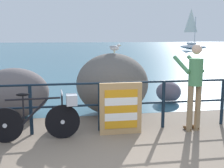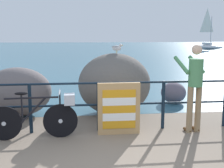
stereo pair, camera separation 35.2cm
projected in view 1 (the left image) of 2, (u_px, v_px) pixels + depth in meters
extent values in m
cube|color=#756656|center=(73.00, 61.00, 23.28)|extent=(120.00, 120.00, 0.10)
cube|color=#38667A|center=(68.00, 47.00, 50.68)|extent=(120.00, 90.00, 0.01)
cylinder|color=black|center=(31.00, 110.00, 5.52)|extent=(0.07, 0.07, 1.02)
cylinder|color=black|center=(100.00, 107.00, 5.74)|extent=(0.07, 0.07, 1.02)
cylinder|color=black|center=(163.00, 104.00, 5.96)|extent=(0.07, 0.07, 1.02)
cylinder|color=black|center=(222.00, 102.00, 6.18)|extent=(0.07, 0.07, 1.02)
cylinder|color=black|center=(99.00, 83.00, 5.66)|extent=(8.20, 0.04, 0.04)
cylinder|color=black|center=(100.00, 105.00, 5.73)|extent=(8.20, 0.04, 0.04)
cylinder|color=black|center=(5.00, 125.00, 5.11)|extent=(0.66, 0.07, 0.66)
cylinder|color=#B7BCC6|center=(5.00, 125.00, 5.11)|extent=(0.08, 0.06, 0.08)
cylinder|color=black|center=(63.00, 122.00, 5.33)|extent=(0.66, 0.07, 0.66)
cylinder|color=#B7BCC6|center=(63.00, 122.00, 5.33)|extent=(0.08, 0.06, 0.08)
cylinder|color=black|center=(33.00, 99.00, 5.14)|extent=(0.99, 0.09, 0.04)
cylinder|color=black|center=(35.00, 111.00, 5.19)|extent=(0.50, 0.07, 0.50)
cylinder|color=black|center=(23.00, 110.00, 5.14)|extent=(0.03, 0.03, 0.53)
ellipsoid|color=black|center=(23.00, 95.00, 5.09)|extent=(0.24, 0.11, 0.06)
cylinder|color=black|center=(62.00, 107.00, 5.28)|extent=(0.03, 0.03, 0.57)
cylinder|color=#B7BCC6|center=(62.00, 92.00, 5.24)|extent=(0.05, 0.48, 0.03)
cube|color=#B7BCC6|center=(72.00, 100.00, 5.30)|extent=(0.21, 0.25, 0.20)
cylinder|color=#8C7251|center=(190.00, 109.00, 5.73)|extent=(0.12, 0.12, 0.95)
ellipsoid|color=#513319|center=(187.00, 128.00, 5.85)|extent=(0.16, 0.28, 0.08)
cylinder|color=#8C7251|center=(198.00, 108.00, 5.80)|extent=(0.12, 0.12, 0.95)
ellipsoid|color=#513319|center=(195.00, 127.00, 5.93)|extent=(0.16, 0.28, 0.08)
cylinder|color=#4C8C59|center=(196.00, 72.00, 5.64)|extent=(0.28, 0.28, 0.55)
sphere|color=beige|center=(197.00, 49.00, 5.56)|extent=(0.20, 0.20, 0.20)
cylinder|color=#4C8C59|center=(181.00, 65.00, 5.76)|extent=(0.20, 0.52, 0.34)
cylinder|color=#4C8C59|center=(195.00, 64.00, 5.90)|extent=(0.20, 0.52, 0.34)
cube|color=tan|center=(121.00, 109.00, 5.56)|extent=(0.84, 0.09, 1.04)
cube|color=orange|center=(121.00, 124.00, 5.56)|extent=(0.66, 0.01, 0.16)
cube|color=white|center=(121.00, 117.00, 5.53)|extent=(0.66, 0.01, 0.16)
cube|color=orange|center=(121.00, 109.00, 5.51)|extent=(0.66, 0.01, 0.16)
cube|color=white|center=(121.00, 101.00, 5.48)|extent=(0.66, 0.01, 0.16)
cube|color=orange|center=(121.00, 94.00, 5.46)|extent=(0.66, 0.01, 0.16)
ellipsoid|color=#605B56|center=(112.00, 84.00, 7.00)|extent=(1.80, 1.62, 1.53)
ellipsoid|color=#675E5F|center=(14.00, 93.00, 6.70)|extent=(1.63, 1.17, 1.20)
ellipsoid|color=#5E5663|center=(168.00, 92.00, 8.35)|extent=(0.73, 0.75, 0.61)
cylinder|color=gold|center=(115.00, 52.00, 6.96)|extent=(0.01, 0.01, 0.06)
cylinder|color=gold|center=(114.00, 52.00, 6.92)|extent=(0.01, 0.01, 0.06)
ellipsoid|color=white|center=(114.00, 48.00, 6.92)|extent=(0.27, 0.25, 0.13)
ellipsoid|color=#9E9EA3|center=(114.00, 47.00, 6.93)|extent=(0.26, 0.25, 0.06)
sphere|color=white|center=(119.00, 45.00, 6.85)|extent=(0.08, 0.08, 0.08)
cone|color=gold|center=(120.00, 45.00, 6.82)|extent=(0.05, 0.05, 0.02)
ellipsoid|color=white|center=(193.00, 47.00, 43.49)|extent=(3.75, 4.26, 0.70)
cube|color=silver|center=(191.00, 43.00, 43.60)|extent=(1.43, 1.52, 0.36)
cylinder|color=#B2B2B7|center=(195.00, 31.00, 42.95)|extent=(0.10, 0.10, 4.20)
pyramid|color=white|center=(191.00, 20.00, 43.18)|extent=(1.04, 1.29, 3.57)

